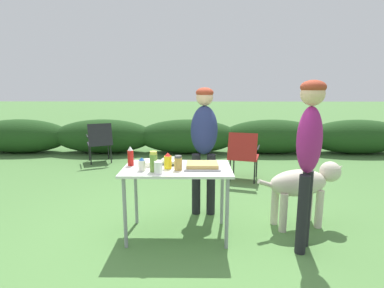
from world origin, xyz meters
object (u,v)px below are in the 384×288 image
(camp_chair_green_behind_table, at_px, (100,141))
(food_tray, at_px, (202,166))
(plate_stack, at_px, (149,163))
(folding_table, at_px, (177,175))
(mayo_bottle, at_px, (142,164))
(camp_chair_near_hedge, at_px, (243,154))
(spice_jar, at_px, (178,163))
(standing_person_in_olive_jacket, at_px, (204,135))
(paper_cup_stack, at_px, (158,168))
(relish_jar, at_px, (154,162))
(mixing_bowl, at_px, (171,160))
(standing_person_in_red_jacket, at_px, (309,145))
(mustard_bottle, at_px, (168,161))
(ketchup_bottle, at_px, (131,156))
(dog, at_px, (303,184))

(camp_chair_green_behind_table, bearing_deg, food_tray, -80.24)
(plate_stack, bearing_deg, folding_table, -15.95)
(folding_table, xyz_separation_m, plate_stack, (-0.30, 0.09, 0.10))
(mayo_bottle, bearing_deg, camp_chair_near_hedge, 56.45)
(spice_jar, xyz_separation_m, camp_chair_near_hedge, (0.96, 1.97, -0.34))
(camp_chair_near_hedge, bearing_deg, standing_person_in_olive_jacket, -103.49)
(paper_cup_stack, distance_m, relish_jar, 0.10)
(mayo_bottle, bearing_deg, mixing_bowl, 44.94)
(mixing_bowl, distance_m, standing_person_in_red_jacket, 1.38)
(folding_table, xyz_separation_m, mayo_bottle, (-0.34, -0.12, 0.14))
(mustard_bottle, bearing_deg, spice_jar, -26.67)
(mustard_bottle, bearing_deg, standing_person_in_olive_jacket, 61.35)
(food_tray, relative_size, plate_stack, 1.76)
(ketchup_bottle, bearing_deg, mixing_bowl, 10.47)
(plate_stack, height_order, ketchup_bottle, ketchup_bottle)
(paper_cup_stack, relative_size, dog, 0.11)
(spice_jar, xyz_separation_m, camp_chair_green_behind_table, (-1.80, 3.16, -0.34))
(ketchup_bottle, height_order, camp_chair_near_hedge, ketchup_bottle)
(folding_table, xyz_separation_m, camp_chair_green_behind_table, (-1.78, 3.06, -0.20))
(relish_jar, relative_size, ketchup_bottle, 0.97)
(folding_table, xyz_separation_m, dog, (1.39, 0.24, -0.18))
(mayo_bottle, height_order, camp_chair_green_behind_table, mayo_bottle)
(standing_person_in_red_jacket, bearing_deg, paper_cup_stack, -62.35)
(food_tray, relative_size, camp_chair_green_behind_table, 0.43)
(spice_jar, distance_m, standing_person_in_red_jacket, 1.24)
(folding_table, height_order, camp_chair_green_behind_table, camp_chair_green_behind_table)
(relish_jar, xyz_separation_m, standing_person_in_red_jacket, (1.44, -0.12, 0.19))
(plate_stack, bearing_deg, camp_chair_green_behind_table, 116.41)
(camp_chair_green_behind_table, height_order, camp_chair_near_hedge, same)
(plate_stack, distance_m, relish_jar, 0.27)
(food_tray, bearing_deg, camp_chair_green_behind_table, 123.38)
(paper_cup_stack, distance_m, standing_person_in_red_jacket, 1.41)
(plate_stack, relative_size, mustard_bottle, 1.22)
(camp_chair_near_hedge, bearing_deg, folding_table, -101.62)
(mustard_bottle, relative_size, dog, 0.16)
(relish_jar, relative_size, standing_person_in_red_jacket, 0.12)
(folding_table, relative_size, dog, 1.05)
(food_tray, xyz_separation_m, paper_cup_stack, (-0.42, -0.19, 0.03))
(food_tray, height_order, paper_cup_stack, paper_cup_stack)
(mustard_bottle, relative_size, ketchup_bottle, 0.80)
(mayo_bottle, bearing_deg, standing_person_in_red_jacket, -5.52)
(mixing_bowl, height_order, ketchup_bottle, ketchup_bottle)
(standing_person_in_red_jacket, xyz_separation_m, camp_chair_green_behind_table, (-3.00, 3.33, -0.56))
(mixing_bowl, bearing_deg, mayo_bottle, -135.06)
(folding_table, distance_m, relish_jar, 0.32)
(mixing_bowl, height_order, mustard_bottle, mustard_bottle)
(relish_jar, xyz_separation_m, mayo_bottle, (-0.12, 0.03, -0.03))
(relish_jar, height_order, camp_chair_near_hedge, relish_jar)
(folding_table, distance_m, food_tray, 0.28)
(mixing_bowl, relative_size, camp_chair_green_behind_table, 0.29)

